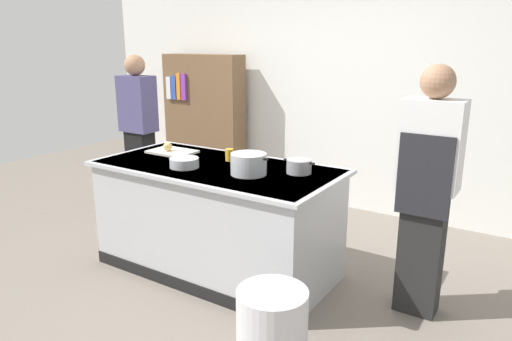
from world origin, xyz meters
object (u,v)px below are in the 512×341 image
object	(u,v)px
person_chef	(427,188)
juice_cup	(230,155)
mixing_bowl	(184,163)
person_guest	(139,130)
onion	(168,147)
sauce_pan	(299,166)
bookshelf	(204,122)
stock_pot	(249,164)
trash_bin	(272,334)

from	to	relation	value
person_chef	juice_cup	bearing A→B (deg)	94.73
mixing_bowl	person_guest	size ratio (longest dim) A/B	0.13
onion	sauce_pan	distance (m)	1.27
onion	person_chef	xyz separation A→B (m)	(2.18, 0.15, -0.05)
juice_cup	bookshelf	bearing A→B (deg)	134.25
onion	sauce_pan	xyz separation A→B (m)	(1.27, 0.05, -0.01)
stock_pot	person_guest	bearing A→B (deg)	158.19
onion	juice_cup	size ratio (longest dim) A/B	0.80
onion	person_guest	xyz separation A→B (m)	(-1.00, 0.61, -0.05)
trash_bin	bookshelf	size ratio (longest dim) A/B	0.31
sauce_pan	person_chef	bearing A→B (deg)	6.27
trash_bin	person_chef	xyz separation A→B (m)	(0.51, 1.15, 0.65)
bookshelf	onion	bearing A→B (deg)	-60.52
sauce_pan	trash_bin	distance (m)	1.31
bookshelf	trash_bin	bearing A→B (deg)	-45.61
onion	juice_cup	distance (m)	0.62
juice_cup	bookshelf	world-z (taller)	bookshelf
juice_cup	trash_bin	bearing A→B (deg)	-45.39
onion	stock_pot	xyz separation A→B (m)	(0.98, -0.18, 0.02)
mixing_bowl	trash_bin	world-z (taller)	mixing_bowl
onion	juice_cup	world-z (taller)	same
onion	person_guest	bearing A→B (deg)	148.58
sauce_pan	person_guest	world-z (taller)	person_guest
trash_bin	person_chef	world-z (taller)	person_chef
sauce_pan	bookshelf	xyz separation A→B (m)	(-2.23, 1.64, -0.10)
juice_cup	person_chef	xyz separation A→B (m)	(1.56, 0.08, -0.04)
onion	mixing_bowl	world-z (taller)	onion
trash_bin	person_guest	size ratio (longest dim) A/B	0.31
stock_pot	person_chef	size ratio (longest dim) A/B	0.19
sauce_pan	juice_cup	world-z (taller)	sauce_pan
mixing_bowl	bookshelf	size ratio (longest dim) A/B	0.13
mixing_bowl	person_guest	distance (m)	1.70
stock_pot	sauce_pan	size ratio (longest dim) A/B	1.32
person_guest	bookshelf	size ratio (longest dim) A/B	1.01
stock_pot	person_guest	size ratio (longest dim) A/B	0.19
trash_bin	person_guest	world-z (taller)	person_guest
stock_pot	trash_bin	world-z (taller)	stock_pot
stock_pot	person_guest	world-z (taller)	person_guest
sauce_pan	juice_cup	xyz separation A→B (m)	(-0.65, 0.02, -0.00)
juice_cup	bookshelf	distance (m)	2.26
mixing_bowl	juice_cup	world-z (taller)	juice_cup
onion	juice_cup	bearing A→B (deg)	6.72
onion	sauce_pan	world-z (taller)	sauce_pan
onion	trash_bin	distance (m)	2.06
sauce_pan	bookshelf	size ratio (longest dim) A/B	0.15
person_guest	juice_cup	bearing A→B (deg)	53.80
sauce_pan	juice_cup	distance (m)	0.65
stock_pot	juice_cup	bearing A→B (deg)	144.61
juice_cup	person_guest	size ratio (longest dim) A/B	0.06
person_guest	bookshelf	world-z (taller)	person_guest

